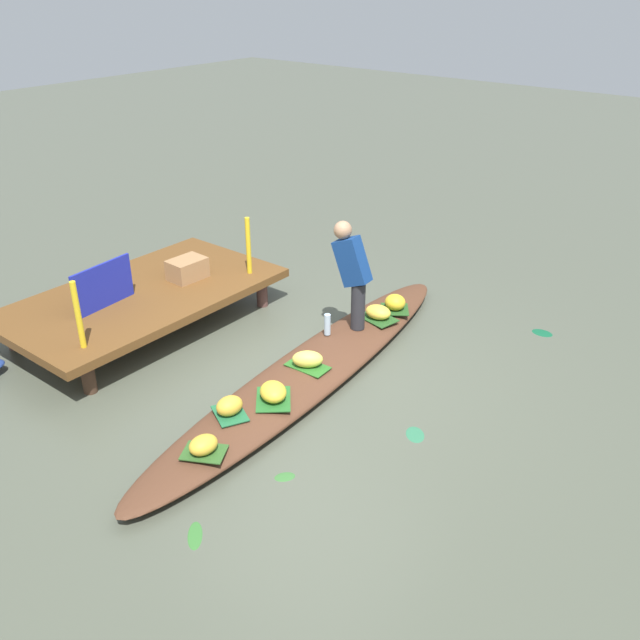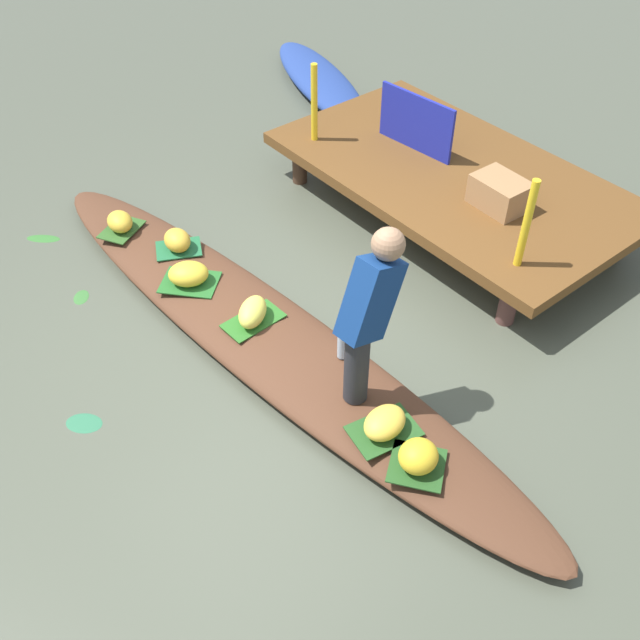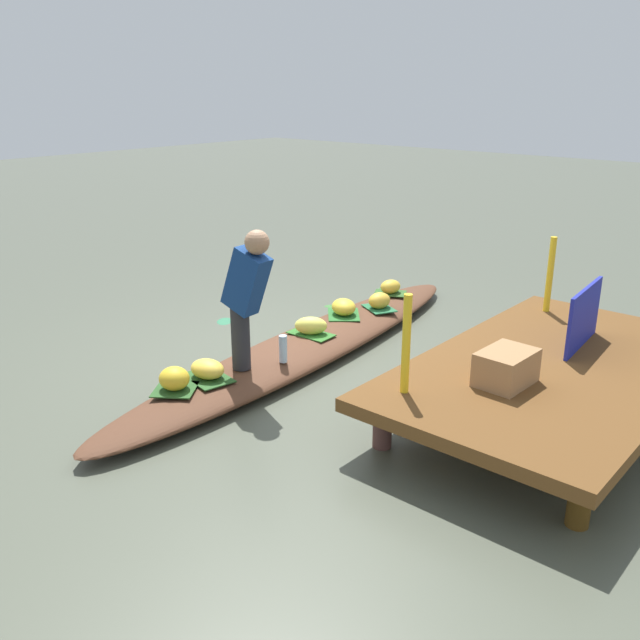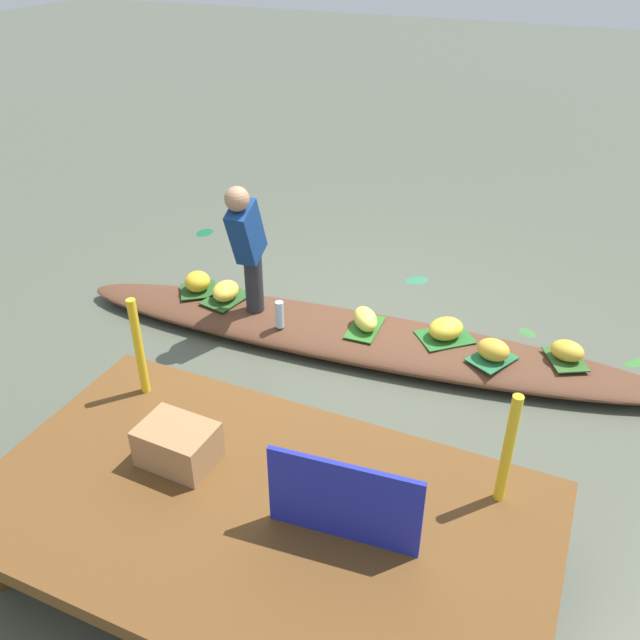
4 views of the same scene
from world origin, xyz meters
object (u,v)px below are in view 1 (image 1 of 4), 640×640
(banana_bunch_0, at_px, (378,312))
(vendor_person, at_px, (352,270))
(vendor_boat, at_px, (311,371))
(produce_crate, at_px, (187,269))
(water_bottle, at_px, (327,324))
(banana_bunch_2, at_px, (229,406))
(banana_bunch_1, at_px, (395,302))
(banana_bunch_3, at_px, (203,445))
(banana_bunch_5, at_px, (308,359))
(market_banner, at_px, (103,286))
(banana_bunch_4, at_px, (273,392))

(banana_bunch_0, relative_size, vendor_person, 0.25)
(vendor_boat, xyz_separation_m, vendor_person, (0.92, 0.16, 0.79))
(banana_bunch_0, height_order, produce_crate, produce_crate)
(vendor_person, relative_size, water_bottle, 5.04)
(banana_bunch_0, height_order, banana_bunch_2, banana_bunch_2)
(banana_bunch_2, distance_m, vendor_person, 2.19)
(vendor_boat, height_order, banana_bunch_1, banana_bunch_1)
(banana_bunch_3, distance_m, vendor_person, 2.74)
(banana_bunch_3, bearing_deg, water_bottle, 11.89)
(vendor_person, bearing_deg, banana_bunch_0, -21.79)
(vendor_boat, distance_m, banana_bunch_2, 1.19)
(banana_bunch_0, distance_m, produce_crate, 2.39)
(banana_bunch_2, relative_size, banana_bunch_3, 1.00)
(banana_bunch_2, xyz_separation_m, water_bottle, (1.77, 0.25, 0.03))
(banana_bunch_5, bearing_deg, banana_bunch_1, 1.00)
(banana_bunch_5, height_order, market_banner, market_banner)
(banana_bunch_2, bearing_deg, banana_bunch_1, 0.11)
(banana_bunch_3, height_order, banana_bunch_4, banana_bunch_4)
(banana_bunch_0, relative_size, banana_bunch_5, 0.96)
(vendor_person, height_order, water_bottle, vendor_person)
(vendor_boat, distance_m, banana_bunch_4, 0.79)
(banana_bunch_5, bearing_deg, banana_bunch_2, 178.75)
(vendor_person, xyz_separation_m, market_banner, (-1.74, 2.15, -0.19))
(banana_bunch_1, height_order, banana_bunch_5, banana_bunch_1)
(banana_bunch_2, bearing_deg, banana_bunch_5, -1.25)
(banana_bunch_4, xyz_separation_m, vendor_person, (1.67, 0.32, 0.61))
(banana_bunch_0, xyz_separation_m, banana_bunch_1, (0.32, -0.02, 0.01))
(banana_bunch_2, bearing_deg, banana_bunch_3, -156.50)
(banana_bunch_0, height_order, market_banner, market_banner)
(banana_bunch_2, bearing_deg, vendor_person, 4.45)
(banana_bunch_2, distance_m, produce_crate, 2.64)
(banana_bunch_5, bearing_deg, vendor_person, 10.54)
(vendor_boat, bearing_deg, produce_crate, 77.82)
(banana_bunch_5, xyz_separation_m, vendor_person, (1.01, 0.19, 0.61))
(banana_bunch_0, distance_m, banana_bunch_1, 0.32)
(vendor_boat, bearing_deg, banana_bunch_5, -168.13)
(banana_bunch_0, height_order, banana_bunch_5, banana_bunch_5)
(produce_crate, bearing_deg, vendor_boat, -97.42)
(water_bottle, bearing_deg, vendor_person, -15.16)
(banana_bunch_1, relative_size, produce_crate, 0.57)
(banana_bunch_0, distance_m, banana_bunch_4, 2.02)
(vendor_person, bearing_deg, market_banner, 129.11)
(vendor_boat, height_order, banana_bunch_4, banana_bunch_4)
(vendor_person, bearing_deg, banana_bunch_3, -171.43)
(banana_bunch_0, distance_m, water_bottle, 0.71)
(water_bottle, bearing_deg, banana_bunch_1, -14.01)
(banana_bunch_1, bearing_deg, water_bottle, 165.99)
(vendor_boat, bearing_deg, banana_bunch_0, -3.59)
(produce_crate, bearing_deg, banana_bunch_2, -123.74)
(banana_bunch_0, relative_size, banana_bunch_2, 1.17)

